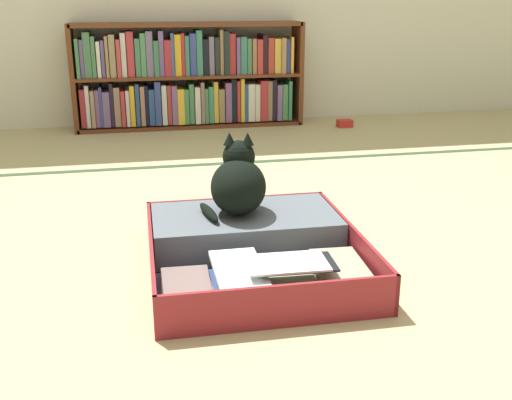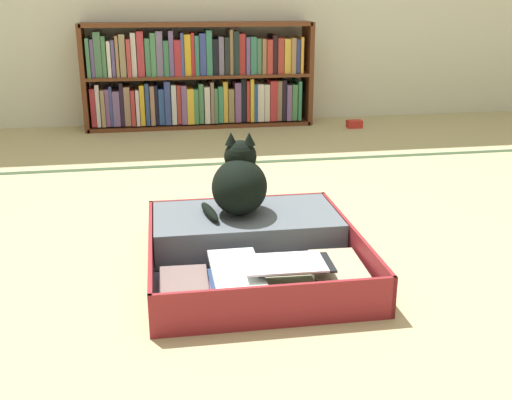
{
  "view_description": "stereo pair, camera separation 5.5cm",
  "coord_description": "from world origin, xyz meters",
  "px_view_note": "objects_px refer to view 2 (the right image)",
  "views": [
    {
      "loc": [
        -0.47,
        -1.87,
        0.86
      ],
      "look_at": [
        -0.09,
        -0.02,
        0.22
      ],
      "focal_mm": 42.88,
      "sensor_mm": 36.0,
      "label": 1
    },
    {
      "loc": [
        -0.41,
        -1.88,
        0.86
      ],
      "look_at": [
        -0.09,
        -0.02,
        0.22
      ],
      "focal_mm": 42.88,
      "sensor_mm": 36.0,
      "label": 2
    }
  ],
  "objects_px": {
    "bookshelf": "(197,78)",
    "small_red_pouch": "(354,124)",
    "black_cat": "(239,183)",
    "open_suitcase": "(252,246)"
  },
  "relations": [
    {
      "from": "bookshelf",
      "to": "small_red_pouch",
      "type": "distance_m",
      "value": 1.1
    },
    {
      "from": "bookshelf",
      "to": "black_cat",
      "type": "height_order",
      "value": "bookshelf"
    },
    {
      "from": "bookshelf",
      "to": "black_cat",
      "type": "relative_size",
      "value": 5.34
    },
    {
      "from": "black_cat",
      "to": "small_red_pouch",
      "type": "bearing_deg",
      "value": 60.49
    },
    {
      "from": "bookshelf",
      "to": "open_suitcase",
      "type": "height_order",
      "value": "bookshelf"
    },
    {
      "from": "black_cat",
      "to": "small_red_pouch",
      "type": "xyz_separation_m",
      "value": [
        1.07,
        1.88,
        -0.21
      ]
    },
    {
      "from": "open_suitcase",
      "to": "small_red_pouch",
      "type": "bearing_deg",
      "value": 62.74
    },
    {
      "from": "open_suitcase",
      "to": "black_cat",
      "type": "bearing_deg",
      "value": 97.27
    },
    {
      "from": "black_cat",
      "to": "small_red_pouch",
      "type": "distance_m",
      "value": 2.17
    },
    {
      "from": "open_suitcase",
      "to": "small_red_pouch",
      "type": "xyz_separation_m",
      "value": [
        1.05,
        2.03,
        -0.03
      ]
    }
  ]
}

